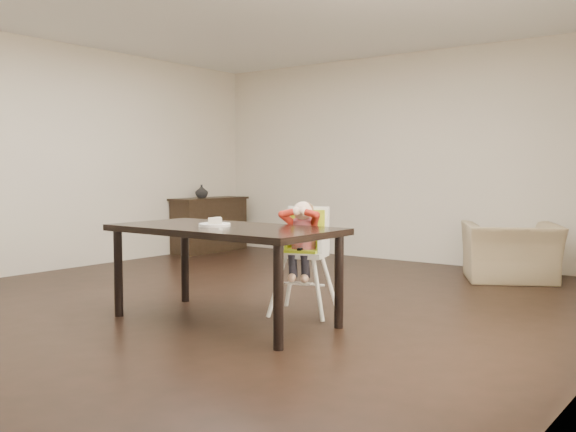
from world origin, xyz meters
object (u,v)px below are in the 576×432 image
at_px(dining_table, 224,236).
at_px(sideboard, 210,224).
at_px(armchair, 511,243).
at_px(high_chair, 304,234).

xyz_separation_m(dining_table, sideboard, (-3.18, 3.14, -0.27)).
bearing_deg(sideboard, armchair, 1.11).
height_order(high_chair, armchair, high_chair).
bearing_deg(high_chair, dining_table, -134.37).
distance_m(dining_table, armchair, 3.44).
bearing_deg(dining_table, armchair, 69.92).
bearing_deg(armchair, dining_table, 41.42).
bearing_deg(armchair, high_chair, 42.97).
relative_size(dining_table, armchair, 1.90).
relative_size(high_chair, armchair, 0.98).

